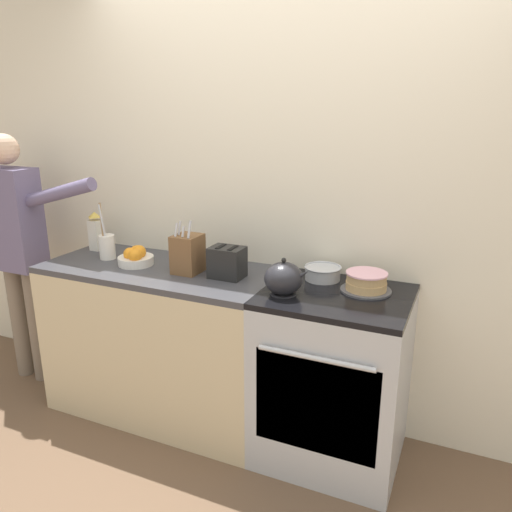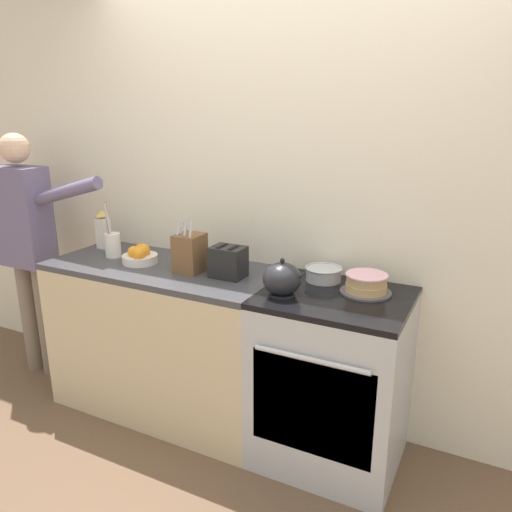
{
  "view_description": "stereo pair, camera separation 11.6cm",
  "coord_description": "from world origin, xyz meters",
  "px_view_note": "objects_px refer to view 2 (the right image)",
  "views": [
    {
      "loc": [
        0.91,
        -1.95,
        1.81
      ],
      "look_at": [
        -0.08,
        0.27,
        1.07
      ],
      "focal_mm": 35.0,
      "sensor_mm": 36.0,
      "label": 1
    },
    {
      "loc": [
        1.01,
        -1.9,
        1.81
      ],
      "look_at": [
        -0.08,
        0.27,
        1.07
      ],
      "focal_mm": 35.0,
      "sensor_mm": 36.0,
      "label": 2
    }
  ],
  "objects_px": {
    "fruit_bowl": "(140,255)",
    "mixing_bowl": "(324,274)",
    "tea_kettle": "(282,279)",
    "toaster": "(228,262)",
    "utensil_crock": "(113,244)",
    "layer_cake": "(366,284)",
    "person_baker": "(27,236)",
    "milk_carton": "(103,230)",
    "knife_block": "(190,253)",
    "stove_range": "(331,379)"
  },
  "relations": [
    {
      "from": "utensil_crock",
      "to": "person_baker",
      "type": "distance_m",
      "value": 0.69
    },
    {
      "from": "mixing_bowl",
      "to": "toaster",
      "type": "distance_m",
      "value": 0.51
    },
    {
      "from": "layer_cake",
      "to": "milk_carton",
      "type": "height_order",
      "value": "milk_carton"
    },
    {
      "from": "stove_range",
      "to": "milk_carton",
      "type": "distance_m",
      "value": 1.71
    },
    {
      "from": "toaster",
      "to": "person_baker",
      "type": "xyz_separation_m",
      "value": [
        -1.5,
        -0.04,
        -0.02
      ]
    },
    {
      "from": "knife_block",
      "to": "toaster",
      "type": "relative_size",
      "value": 1.55
    },
    {
      "from": "layer_cake",
      "to": "tea_kettle",
      "type": "height_order",
      "value": "tea_kettle"
    },
    {
      "from": "stove_range",
      "to": "milk_carton",
      "type": "xyz_separation_m",
      "value": [
        -1.61,
        0.14,
        0.58
      ]
    },
    {
      "from": "person_baker",
      "to": "layer_cake",
      "type": "bearing_deg",
      "value": -5.86
    },
    {
      "from": "toaster",
      "to": "tea_kettle",
      "type": "bearing_deg",
      "value": -16.99
    },
    {
      "from": "tea_kettle",
      "to": "fruit_bowl",
      "type": "bearing_deg",
      "value": 174.37
    },
    {
      "from": "tea_kettle",
      "to": "toaster",
      "type": "xyz_separation_m",
      "value": [
        -0.37,
        0.11,
        0.0
      ]
    },
    {
      "from": "layer_cake",
      "to": "knife_block",
      "type": "relative_size",
      "value": 0.83
    },
    {
      "from": "toaster",
      "to": "milk_carton",
      "type": "relative_size",
      "value": 0.79
    },
    {
      "from": "knife_block",
      "to": "utensil_crock",
      "type": "xyz_separation_m",
      "value": [
        -0.58,
        0.02,
        -0.03
      ]
    },
    {
      "from": "fruit_bowl",
      "to": "mixing_bowl",
      "type": "bearing_deg",
      "value": 10.17
    },
    {
      "from": "fruit_bowl",
      "to": "milk_carton",
      "type": "height_order",
      "value": "milk_carton"
    },
    {
      "from": "knife_block",
      "to": "mixing_bowl",
      "type": "bearing_deg",
      "value": 14.39
    },
    {
      "from": "layer_cake",
      "to": "utensil_crock",
      "type": "relative_size",
      "value": 0.74
    },
    {
      "from": "mixing_bowl",
      "to": "knife_block",
      "type": "distance_m",
      "value": 0.74
    },
    {
      "from": "mixing_bowl",
      "to": "utensil_crock",
      "type": "bearing_deg",
      "value": -172.93
    },
    {
      "from": "mixing_bowl",
      "to": "person_baker",
      "type": "distance_m",
      "value": 1.99
    },
    {
      "from": "stove_range",
      "to": "person_baker",
      "type": "bearing_deg",
      "value": -178.98
    },
    {
      "from": "knife_block",
      "to": "person_baker",
      "type": "height_order",
      "value": "person_baker"
    },
    {
      "from": "knife_block",
      "to": "fruit_bowl",
      "type": "bearing_deg",
      "value": -178.86
    },
    {
      "from": "stove_range",
      "to": "layer_cake",
      "type": "distance_m",
      "value": 0.53
    },
    {
      "from": "stove_range",
      "to": "knife_block",
      "type": "relative_size",
      "value": 3.04
    },
    {
      "from": "knife_block",
      "to": "toaster",
      "type": "height_order",
      "value": "knife_block"
    },
    {
      "from": "stove_range",
      "to": "fruit_bowl",
      "type": "height_order",
      "value": "fruit_bowl"
    },
    {
      "from": "stove_range",
      "to": "fruit_bowl",
      "type": "distance_m",
      "value": 1.29
    },
    {
      "from": "utensil_crock",
      "to": "fruit_bowl",
      "type": "distance_m",
      "value": 0.24
    },
    {
      "from": "utensil_crock",
      "to": "fruit_bowl",
      "type": "xyz_separation_m",
      "value": [
        0.23,
        -0.03,
        -0.03
      ]
    },
    {
      "from": "mixing_bowl",
      "to": "knife_block",
      "type": "relative_size",
      "value": 0.65
    },
    {
      "from": "knife_block",
      "to": "fruit_bowl",
      "type": "height_order",
      "value": "knife_block"
    },
    {
      "from": "layer_cake",
      "to": "knife_block",
      "type": "distance_m",
      "value": 0.97
    },
    {
      "from": "knife_block",
      "to": "person_baker",
      "type": "xyz_separation_m",
      "value": [
        -1.26,
        -0.03,
        -0.05
      ]
    },
    {
      "from": "mixing_bowl",
      "to": "toaster",
      "type": "bearing_deg",
      "value": -160.28
    },
    {
      "from": "knife_block",
      "to": "fruit_bowl",
      "type": "relative_size",
      "value": 1.48
    },
    {
      "from": "layer_cake",
      "to": "mixing_bowl",
      "type": "relative_size",
      "value": 1.28
    },
    {
      "from": "utensil_crock",
      "to": "layer_cake",
      "type": "bearing_deg",
      "value": 2.95
    },
    {
      "from": "milk_carton",
      "to": "person_baker",
      "type": "distance_m",
      "value": 0.53
    },
    {
      "from": "fruit_bowl",
      "to": "milk_carton",
      "type": "distance_m",
      "value": 0.46
    },
    {
      "from": "stove_range",
      "to": "fruit_bowl",
      "type": "bearing_deg",
      "value": -179.3
    },
    {
      "from": "layer_cake",
      "to": "person_baker",
      "type": "bearing_deg",
      "value": -176.6
    },
    {
      "from": "mixing_bowl",
      "to": "fruit_bowl",
      "type": "relative_size",
      "value": 0.96
    },
    {
      "from": "mixing_bowl",
      "to": "milk_carton",
      "type": "distance_m",
      "value": 1.49
    },
    {
      "from": "tea_kettle",
      "to": "knife_block",
      "type": "height_order",
      "value": "knife_block"
    },
    {
      "from": "layer_cake",
      "to": "milk_carton",
      "type": "distance_m",
      "value": 1.73
    },
    {
      "from": "tea_kettle",
      "to": "utensil_crock",
      "type": "height_order",
      "value": "utensil_crock"
    },
    {
      "from": "utensil_crock",
      "to": "tea_kettle",
      "type": "bearing_deg",
      "value": -5.97
    }
  ]
}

